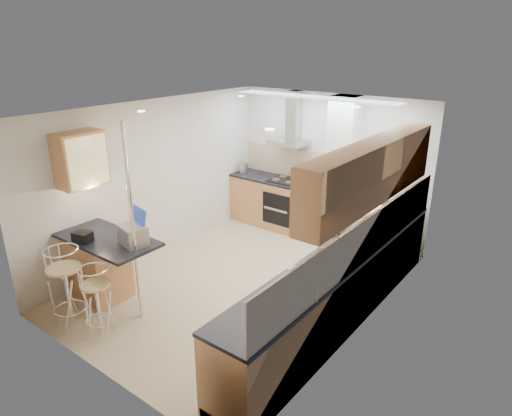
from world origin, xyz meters
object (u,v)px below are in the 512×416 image
Objects in this scene: bar_stool_near at (67,288)px; bar_stool_end at (98,301)px; laptop at (133,235)px; bread_bin at (306,284)px; microwave at (362,220)px.

bar_stool_end is (0.45, 0.11, -0.08)m from bar_stool_near.
laptop reaches higher than bar_stool_near.
laptop is at bearing 39.60° from bar_stool_end.
laptop is at bearing 165.86° from bread_bin.
microwave is 0.68× the size of bar_stool_end.
microwave is at bearing 58.77° from laptop.
bar_stool_near is 0.47m from bar_stool_end.
microwave is at bearing 36.59° from bar_stool_near.
bread_bin is (2.29, 0.36, -0.05)m from laptop.
bar_stool_end is (0.06, -0.64, -0.62)m from laptop.
bar_stool_near is at bearing 138.31° from bar_stool_end.
microwave is at bearing -2.00° from bar_stool_end.
laptop is 1.00× the size of bread_bin.
laptop is (-2.08, -2.12, -0.02)m from microwave.
microwave is 1.77m from bread_bin.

